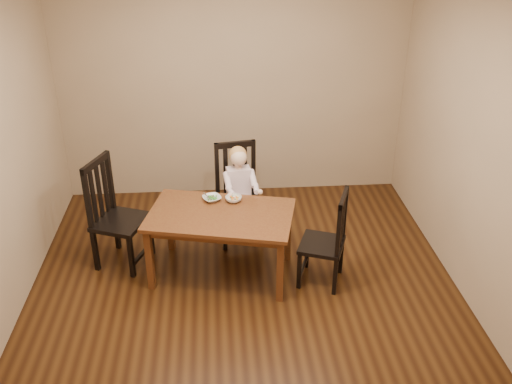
{
  "coord_description": "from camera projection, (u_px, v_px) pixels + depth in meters",
  "views": [
    {
      "loc": [
        -0.22,
        -4.35,
        3.29
      ],
      "look_at": [
        0.13,
        0.25,
        0.87
      ],
      "focal_mm": 40.0,
      "sensor_mm": 36.0,
      "label": 1
    }
  ],
  "objects": [
    {
      "name": "bowl_peas",
      "position": [
        212.0,
        198.0,
        5.49
      ],
      "size": [
        0.23,
        0.23,
        0.04
      ],
      "primitive_type": "imported",
      "rotation": [
        0.0,
        0.0,
        0.41
      ],
      "color": "silver",
      "rests_on": "dining_table"
    },
    {
      "name": "fork",
      "position": [
        207.0,
        197.0,
        5.46
      ],
      "size": [
        0.08,
        0.11,
        0.05
      ],
      "rotation": [
        0.0,
        0.0,
        0.62
      ],
      "color": "silver",
      "rests_on": "bowl_peas"
    },
    {
      "name": "chair_child",
      "position": [
        238.0,
        194.0,
        5.96
      ],
      "size": [
        0.51,
        0.49,
        1.04
      ],
      "rotation": [
        0.0,
        0.0,
        3.3
      ],
      "color": "black",
      "rests_on": "room"
    },
    {
      "name": "bowl_veg",
      "position": [
        234.0,
        199.0,
        5.47
      ],
      "size": [
        0.17,
        0.17,
        0.05
      ],
      "primitive_type": "imported",
      "rotation": [
        0.0,
        0.0,
        0.06
      ],
      "color": "silver",
      "rests_on": "dining_table"
    },
    {
      "name": "room",
      "position": [
        243.0,
        155.0,
        4.76
      ],
      "size": [
        4.01,
        4.01,
        2.71
      ],
      "color": "#3D220D",
      "rests_on": "ground"
    },
    {
      "name": "dining_table",
      "position": [
        221.0,
        221.0,
        5.31
      ],
      "size": [
        1.47,
        1.08,
        0.66
      ],
      "rotation": [
        0.0,
        0.0,
        -0.23
      ],
      "color": "#4A2011",
      "rests_on": "room"
    },
    {
      "name": "chair_right",
      "position": [
        327.0,
        240.0,
        5.25
      ],
      "size": [
        0.51,
        0.52,
        0.95
      ],
      "rotation": [
        0.0,
        0.0,
        1.21
      ],
      "color": "black",
      "rests_on": "room"
    },
    {
      "name": "chair_left",
      "position": [
        115.0,
        215.0,
        5.52
      ],
      "size": [
        0.6,
        0.61,
        1.1
      ],
      "rotation": [
        0.0,
        0.0,
        -1.95
      ],
      "color": "black",
      "rests_on": "room"
    },
    {
      "name": "toddler",
      "position": [
        239.0,
        185.0,
        5.85
      ],
      "size": [
        0.38,
        0.44,
        0.55
      ],
      "primitive_type": null,
      "rotation": [
        0.0,
        0.0,
        3.3
      ],
      "color": "silver",
      "rests_on": "chair_child"
    }
  ]
}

